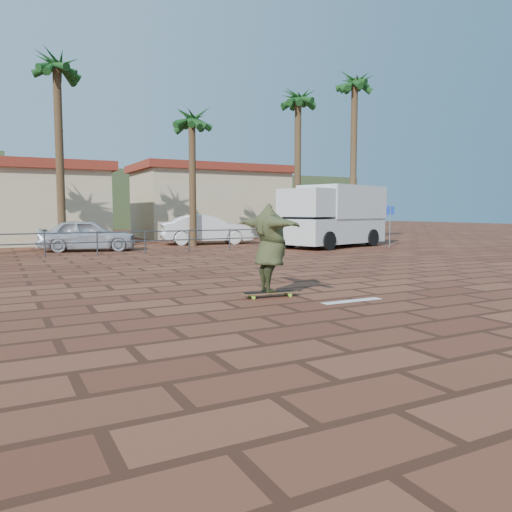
{
  "coord_description": "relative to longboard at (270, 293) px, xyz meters",
  "views": [
    {
      "loc": [
        -5.71,
        -9.2,
        1.84
      ],
      "look_at": [
        -0.41,
        0.92,
        0.8
      ],
      "focal_mm": 35.0,
      "sensor_mm": 36.0,
      "label": 1
    }
  ],
  "objects": [
    {
      "name": "palm_right",
      "position": [
        9.58,
        14.04,
        7.48
      ],
      "size": [
        2.4,
        2.4,
        9.05
      ],
      "color": "brown",
      "rests_on": "ground"
    },
    {
      "name": "campervan",
      "position": [
        10.2,
        11.56,
        1.54
      ],
      "size": [
        6.47,
        4.19,
        3.11
      ],
      "rotation": [
        0.0,
        0.0,
        0.31
      ],
      "color": "silver",
      "rests_on": "ground"
    },
    {
      "name": "paint_stripe",
      "position": [
        1.28,
        -1.16,
        -0.09
      ],
      "size": [
        1.4,
        0.22,
        0.01
      ],
      "primitive_type": "cube",
      "color": "white",
      "rests_on": "ground"
    },
    {
      "name": "guardrail",
      "position": [
        0.58,
        12.04,
        0.58
      ],
      "size": [
        24.06,
        0.06,
        1.0
      ],
      "color": "#47494F",
      "rests_on": "ground"
    },
    {
      "name": "palm_left",
      "position": [
        -2.42,
        15.04,
        7.86
      ],
      "size": [
        2.4,
        2.4,
        9.45
      ],
      "color": "brown",
      "rests_on": "ground"
    },
    {
      "name": "skateboarder",
      "position": [
        -0.0,
        -0.0,
        0.96
      ],
      "size": [
        0.71,
        2.32,
        1.87
      ],
      "primitive_type": "imported",
      "rotation": [
        0.0,
        0.0,
        1.61
      ],
      "color": "#3C4224",
      "rests_on": "longboard"
    },
    {
      "name": "hill_front",
      "position": [
        0.58,
        50.04,
        2.9
      ],
      "size": [
        70.0,
        18.0,
        6.0
      ],
      "primitive_type": "cube",
      "color": "#384C28",
      "rests_on": "ground"
    },
    {
      "name": "building_east",
      "position": [
        8.58,
        24.04,
        2.44
      ],
      "size": [
        10.6,
        6.6,
        5.0
      ],
      "color": "beige",
      "rests_on": "ground"
    },
    {
      "name": "ground",
      "position": [
        0.58,
        0.04,
        -0.1
      ],
      "size": [
        120.0,
        120.0,
        0.0
      ],
      "primitive_type": "plane",
      "color": "brown",
      "rests_on": "ground"
    },
    {
      "name": "car_white",
      "position": [
        5.23,
        16.54,
        0.72
      ],
      "size": [
        5.19,
        2.6,
        1.63
      ],
      "primitive_type": "imported",
      "rotation": [
        0.0,
        0.0,
        1.39
      ],
      "color": "white",
      "rests_on": "ground"
    },
    {
      "name": "palm_far_right",
      "position": [
        12.58,
        13.04,
        8.41
      ],
      "size": [
        2.4,
        2.4,
        10.05
      ],
      "color": "brown",
      "rests_on": "ground"
    },
    {
      "name": "car_silver",
      "position": [
        -1.39,
        14.62,
        0.63
      ],
      "size": [
        4.58,
        2.7,
        1.46
      ],
      "primitive_type": "imported",
      "rotation": [
        0.0,
        0.0,
        1.33
      ],
      "color": "silver",
      "rests_on": "ground"
    },
    {
      "name": "palm_center",
      "position": [
        4.08,
        15.54,
        6.26
      ],
      "size": [
        2.4,
        2.4,
        7.75
      ],
      "color": "brown",
      "rests_on": "ground"
    },
    {
      "name": "longboard",
      "position": [
        0.0,
        0.0,
        0.0
      ],
      "size": [
        1.23,
        0.4,
        0.12
      ],
      "rotation": [
        0.0,
        0.0,
        -0.12
      ],
      "color": "olive",
      "rests_on": "ground"
    },
    {
      "name": "street_sign",
      "position": [
        12.58,
        10.04,
        1.35
      ],
      "size": [
        0.41,
        0.14,
        2.07
      ],
      "rotation": [
        0.0,
        0.0,
        -0.25
      ],
      "color": "gray",
      "rests_on": "ground"
    }
  ]
}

